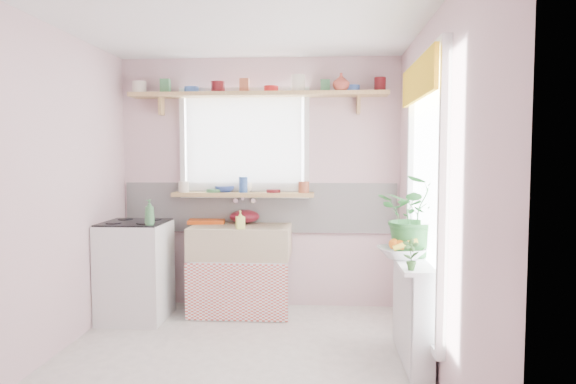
{
  "coord_description": "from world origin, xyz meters",
  "views": [
    {
      "loc": [
        0.63,
        -3.55,
        1.52
      ],
      "look_at": [
        0.36,
        0.55,
        1.23
      ],
      "focal_mm": 32.0,
      "sensor_mm": 36.0,
      "label": 1
    }
  ],
  "objects": [
    {
      "name": "room",
      "position": [
        0.66,
        0.86,
        1.37
      ],
      "size": [
        3.2,
        3.2,
        3.2
      ],
      "color": "white",
      "rests_on": "ground"
    },
    {
      "name": "sink_unit",
      "position": [
        -0.15,
        1.29,
        0.43
      ],
      "size": [
        0.95,
        0.65,
        1.11
      ],
      "color": "white",
      "rests_on": "ground"
    },
    {
      "name": "cooker",
      "position": [
        -1.1,
        1.05,
        0.46
      ],
      "size": [
        0.58,
        0.58,
        0.93
      ],
      "color": "white",
      "rests_on": "ground"
    },
    {
      "name": "radiator_ledge",
      "position": [
        1.3,
        0.2,
        0.4
      ],
      "size": [
        0.22,
        0.95,
        0.78
      ],
      "color": "white",
      "rests_on": "ground"
    },
    {
      "name": "windowsill",
      "position": [
        -0.15,
        1.48,
        1.14
      ],
      "size": [
        1.4,
        0.22,
        0.04
      ],
      "primitive_type": "cube",
      "color": "tan",
      "rests_on": "room"
    },
    {
      "name": "pine_shelf",
      "position": [
        0.0,
        1.47,
        2.12
      ],
      "size": [
        2.52,
        0.24,
        0.04
      ],
      "primitive_type": "cube",
      "color": "tan",
      "rests_on": "room"
    },
    {
      "name": "shelf_crockery",
      "position": [
        -0.02,
        1.47,
        2.19
      ],
      "size": [
        2.47,
        0.11,
        0.12
      ],
      "color": "silver",
      "rests_on": "pine_shelf"
    },
    {
      "name": "sill_crockery",
      "position": [
        -0.15,
        1.48,
        1.22
      ],
      "size": [
        1.35,
        0.11,
        0.12
      ],
      "color": "silver",
      "rests_on": "windowsill"
    },
    {
      "name": "dish_tray",
      "position": [
        -0.53,
        1.5,
        0.87
      ],
      "size": [
        0.39,
        0.31,
        0.04
      ],
      "primitive_type": "cube",
      "rotation": [
        0.0,
        0.0,
        0.13
      ],
      "color": "#D44C12",
      "rests_on": "sink_unit"
    },
    {
      "name": "colander",
      "position": [
        -0.14,
        1.5,
        0.92
      ],
      "size": [
        0.31,
        0.31,
        0.13
      ],
      "primitive_type": "ellipsoid",
      "rotation": [
        0.0,
        0.0,
        -0.03
      ],
      "color": "#580F1A",
      "rests_on": "sink_unit"
    },
    {
      "name": "jade_plant",
      "position": [
        1.33,
        0.3,
        1.08
      ],
      "size": [
        0.64,
        0.58,
        0.61
      ],
      "primitive_type": "imported",
      "rotation": [
        0.0,
        0.0,
        -0.22
      ],
      "color": "#2B6C2F",
      "rests_on": "radiator_ledge"
    },
    {
      "name": "fruit_bowl",
      "position": [
        1.21,
        0.2,
        0.82
      ],
      "size": [
        0.4,
        0.4,
        0.08
      ],
      "primitive_type": "imported",
      "rotation": [
        0.0,
        0.0,
        0.24
      ],
      "color": "silver",
      "rests_on": "radiator_ledge"
    },
    {
      "name": "herb_pot",
      "position": [
        1.21,
        -0.2,
        0.88
      ],
      "size": [
        0.13,
        0.1,
        0.21
      ],
      "primitive_type": "imported",
      "rotation": [
        0.0,
        0.0,
        -0.3
      ],
      "color": "#326227",
      "rests_on": "radiator_ledge"
    },
    {
      "name": "soap_bottle_sink",
      "position": [
        -0.12,
        1.1,
        0.93
      ],
      "size": [
        0.1,
        0.1,
        0.17
      ],
      "primitive_type": "imported",
      "rotation": [
        0.0,
        0.0,
        0.35
      ],
      "color": "#DDE867",
      "rests_on": "sink_unit"
    },
    {
      "name": "sill_cup",
      "position": [
        -0.13,
        1.54,
        1.21
      ],
      "size": [
        0.16,
        0.16,
        0.1
      ],
      "primitive_type": "imported",
      "rotation": [
        0.0,
        0.0,
        0.43
      ],
      "color": "white",
      "rests_on": "windowsill"
    },
    {
      "name": "sill_bowl",
      "position": [
        -0.35,
        1.54,
        1.19
      ],
      "size": [
        0.2,
        0.2,
        0.06
      ],
      "primitive_type": "imported",
      "rotation": [
        0.0,
        0.0,
        0.03
      ],
      "color": "#334DA8",
      "rests_on": "windowsill"
    },
    {
      "name": "shelf_vase",
      "position": [
        0.81,
        1.41,
        2.22
      ],
      "size": [
        0.21,
        0.21,
        0.17
      ],
      "primitive_type": "imported",
      "rotation": [
        0.0,
        0.0,
        0.38
      ],
      "color": "#AD4435",
      "rests_on": "pine_shelf"
    },
    {
      "name": "cooker_bottle",
      "position": [
        -0.88,
        0.83,
        1.03
      ],
      "size": [
        0.11,
        0.11,
        0.23
      ],
      "primitive_type": "imported",
      "rotation": [
        0.0,
        0.0,
        -0.34
      ],
      "color": "#42844D",
      "rests_on": "cooker"
    },
    {
      "name": "fruit",
      "position": [
        1.22,
        0.2,
        0.88
      ],
      "size": [
        0.2,
        0.14,
        0.1
      ],
      "color": "orange",
      "rests_on": "fruit_bowl"
    }
  ]
}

